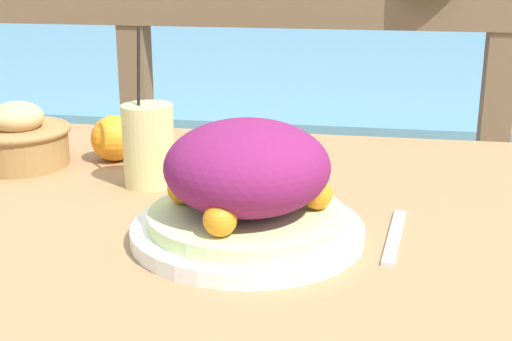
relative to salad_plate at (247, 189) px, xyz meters
The scene contains 8 objects.
patio_table 0.19m from the salad_plate, 99.70° to the left, with size 1.15×0.92×0.76m.
railing_fence 0.94m from the salad_plate, 90.96° to the left, with size 2.80×0.08×1.02m.
sea_backdrop 3.48m from the salad_plate, 90.26° to the left, with size 12.00×4.00×0.56m.
salad_plate is the anchor object (origin of this frame).
drink_glass 0.27m from the salad_plate, 135.53° to the left, with size 0.08×0.08×0.24m.
bread_basket 0.51m from the salad_plate, 150.39° to the left, with size 0.17×0.17×0.11m.
fork 0.20m from the salad_plate, 10.19° to the left, with size 0.03×0.18×0.00m.
orange_near_basket 0.42m from the salad_plate, 133.78° to the left, with size 0.08×0.08×0.08m.
Camera 1 is at (0.17, -0.92, 1.11)m, focal length 50.00 mm.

